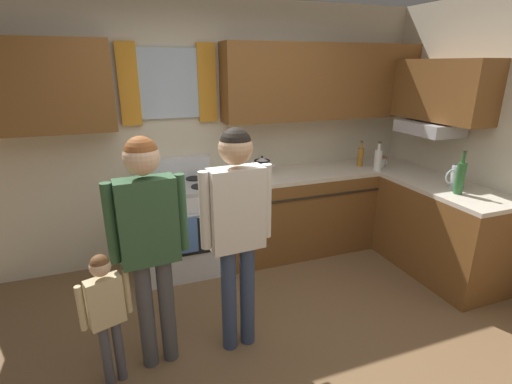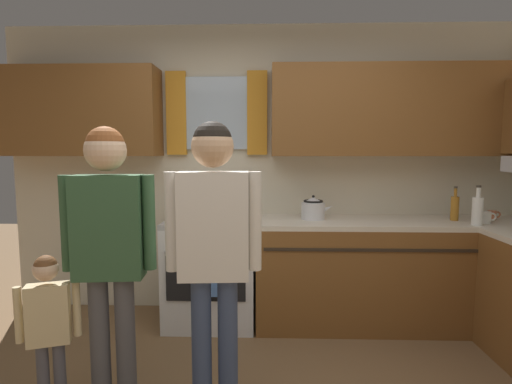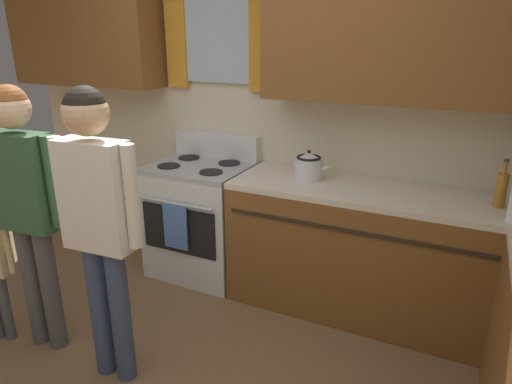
% 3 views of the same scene
% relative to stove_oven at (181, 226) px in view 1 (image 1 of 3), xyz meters
% --- Properties ---
extents(ground_plane, '(12.00, 12.00, 0.00)m').
position_rel_stove_oven_xyz_m(ground_plane, '(0.40, -1.54, -0.47)').
color(ground_plane, brown).
extents(back_wall_unit, '(4.60, 0.42, 2.60)m').
position_rel_stove_oven_xyz_m(back_wall_unit, '(0.44, 0.27, 1.06)').
color(back_wall_unit, beige).
rests_on(back_wall_unit, ground).
extents(kitchen_counter_run, '(2.31, 1.86, 0.90)m').
position_rel_stove_oven_xyz_m(kitchen_counter_run, '(1.84, -0.33, -0.02)').
color(kitchen_counter_run, brown).
rests_on(kitchen_counter_run, ground).
extents(stove_oven, '(0.75, 0.67, 1.10)m').
position_rel_stove_oven_xyz_m(stove_oven, '(0.00, 0.00, 0.00)').
color(stove_oven, silver).
rests_on(stove_oven, ground).
extents(bottle_milk_white, '(0.08, 0.08, 0.31)m').
position_rel_stove_oven_xyz_m(bottle_milk_white, '(2.11, -0.22, 0.55)').
color(bottle_milk_white, white).
rests_on(bottle_milk_white, kitchen_counter_run).
extents(bottle_wine_green, '(0.08, 0.08, 0.39)m').
position_rel_stove_oven_xyz_m(bottle_wine_green, '(2.30, -1.12, 0.58)').
color(bottle_wine_green, '#2D6633').
rests_on(bottle_wine_green, kitchen_counter_run).
extents(bottle_oil_amber, '(0.06, 0.06, 0.29)m').
position_rel_stove_oven_xyz_m(bottle_oil_amber, '(2.05, -0.00, 0.54)').
color(bottle_oil_amber, '#B27223').
rests_on(bottle_oil_amber, kitchen_counter_run).
extents(mug_ceramic_white, '(0.13, 0.08, 0.09)m').
position_rel_stove_oven_xyz_m(mug_ceramic_white, '(2.24, -0.13, 0.48)').
color(mug_ceramic_white, white).
rests_on(mug_ceramic_white, kitchen_counter_run).
extents(cup_terracotta, '(0.11, 0.07, 0.08)m').
position_rel_stove_oven_xyz_m(cup_terracotta, '(2.39, 0.04, 0.47)').
color(cup_terracotta, '#B76642').
rests_on(cup_terracotta, kitchen_counter_run).
extents(stovetop_kettle, '(0.27, 0.20, 0.21)m').
position_rel_stove_oven_xyz_m(stovetop_kettle, '(0.87, 0.02, 0.53)').
color(stovetop_kettle, silver).
rests_on(stovetop_kettle, kitchen_counter_run).
extents(water_pitcher, '(0.19, 0.11, 0.22)m').
position_rel_stove_oven_xyz_m(water_pitcher, '(2.39, -1.00, 0.54)').
color(water_pitcher, silver).
rests_on(water_pitcher, kitchen_counter_run).
extents(adult_holding_child, '(0.50, 0.22, 1.60)m').
position_rel_stove_oven_xyz_m(adult_holding_child, '(-0.37, -1.23, 0.54)').
color(adult_holding_child, '#4C4C51').
rests_on(adult_holding_child, ground).
extents(adult_in_plaid, '(0.50, 0.22, 1.63)m').
position_rel_stove_oven_xyz_m(adult_in_plaid, '(0.20, -1.26, 0.56)').
color(adult_in_plaid, '#38476B').
rests_on(adult_in_plaid, ground).
extents(small_child, '(0.30, 0.15, 0.93)m').
position_rel_stove_oven_xyz_m(small_child, '(-0.67, -1.32, 0.12)').
color(small_child, '#4C4C56').
rests_on(small_child, ground).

